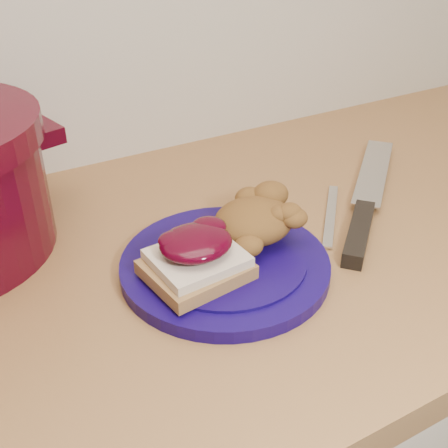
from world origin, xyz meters
TOP-DOWN VIEW (x-y plane):
  - plate at (0.03, 1.45)m, footprint 0.25×0.25m
  - sandwich at (-0.01, 1.44)m, footprint 0.11×0.10m
  - stuffing_mound at (0.08, 1.47)m, footprint 0.10×0.09m
  - chef_knife at (0.24, 1.46)m, footprint 0.29×0.26m
  - butter_knife at (0.21, 1.49)m, footprint 0.12×0.13m

SIDE VIEW (x-z plane):
  - butter_knife at x=0.21m, z-range 0.90..0.90m
  - plate at x=0.03m, z-range 0.90..0.92m
  - chef_knife at x=0.24m, z-range 0.90..0.92m
  - sandwich at x=-0.01m, z-range 0.92..0.97m
  - stuffing_mound at x=0.08m, z-range 0.92..0.97m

